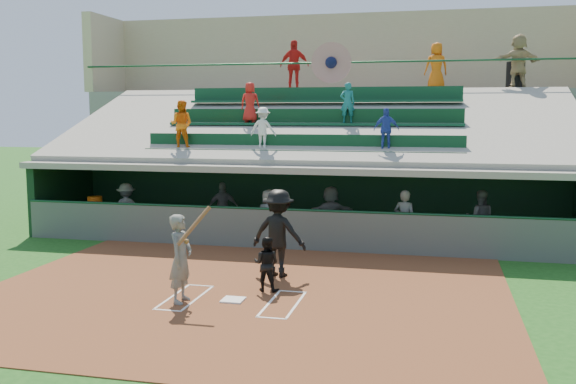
% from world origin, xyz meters
% --- Properties ---
extents(ground, '(100.00, 100.00, 0.00)m').
position_xyz_m(ground, '(0.00, 0.00, 0.00)').
color(ground, '#194B15').
rests_on(ground, ground).
extents(dirt_slab, '(11.00, 9.00, 0.02)m').
position_xyz_m(dirt_slab, '(0.00, 0.50, 0.01)').
color(dirt_slab, brown).
rests_on(dirt_slab, ground).
extents(home_plate, '(0.43, 0.43, 0.03)m').
position_xyz_m(home_plate, '(0.00, 0.00, 0.04)').
color(home_plate, white).
rests_on(home_plate, dirt_slab).
extents(batters_box_chalk, '(2.65, 1.85, 0.01)m').
position_xyz_m(batters_box_chalk, '(0.00, 0.00, 0.02)').
color(batters_box_chalk, silver).
rests_on(batters_box_chalk, dirt_slab).
extents(dugout_floor, '(16.00, 3.50, 0.04)m').
position_xyz_m(dugout_floor, '(0.00, 6.75, 0.02)').
color(dugout_floor, gray).
rests_on(dugout_floor, ground).
extents(concourse_slab, '(20.00, 3.00, 4.60)m').
position_xyz_m(concourse_slab, '(0.00, 13.50, 2.30)').
color(concourse_slab, gray).
rests_on(concourse_slab, ground).
extents(grandstand, '(20.40, 10.40, 7.80)m').
position_xyz_m(grandstand, '(-0.01, 10.51, 2.26)').
color(grandstand, '#535853').
rests_on(grandstand, ground).
extents(batter_at_plate, '(0.85, 0.75, 1.95)m').
position_xyz_m(batter_at_plate, '(-0.97, -0.32, 0.91)').
color(batter_at_plate, '#5B5E58').
rests_on(batter_at_plate, dirt_slab).
extents(catcher, '(0.59, 0.48, 1.16)m').
position_xyz_m(catcher, '(0.46, 0.86, 0.60)').
color(catcher, black).
rests_on(catcher, dirt_slab).
extents(home_umpire, '(1.40, 0.94, 2.01)m').
position_xyz_m(home_umpire, '(0.42, 2.11, 1.02)').
color(home_umpire, black).
rests_on(home_umpire, dirt_slab).
extents(dugout_bench, '(15.22, 4.27, 0.47)m').
position_xyz_m(dugout_bench, '(0.18, 7.88, 0.27)').
color(dugout_bench, olive).
rests_on(dugout_bench, dugout_floor).
extents(white_table, '(0.92, 0.78, 0.70)m').
position_xyz_m(white_table, '(-6.44, 5.90, 0.39)').
color(white_table, white).
rests_on(white_table, dugout_floor).
extents(water_cooler, '(0.44, 0.44, 0.44)m').
position_xyz_m(water_cooler, '(-6.38, 5.88, 0.96)').
color(water_cooler, '#E45B0D').
rests_on(water_cooler, white_table).
extents(dugout_player_a, '(1.14, 0.91, 1.55)m').
position_xyz_m(dugout_player_a, '(-5.43, 6.10, 0.82)').
color(dugout_player_a, '#5C5F5A').
rests_on(dugout_player_a, dugout_floor).
extents(dugout_player_b, '(1.00, 0.67, 1.58)m').
position_xyz_m(dugout_player_b, '(-2.51, 6.78, 0.83)').
color(dugout_player_b, '#595C56').
rests_on(dugout_player_b, dugout_floor).
extents(dugout_player_c, '(0.82, 0.59, 1.55)m').
position_xyz_m(dugout_player_c, '(-0.72, 5.59, 0.82)').
color(dugout_player_c, '#5D605A').
rests_on(dugout_player_c, dugout_floor).
extents(dugout_player_d, '(1.55, 1.13, 1.62)m').
position_xyz_m(dugout_player_d, '(0.95, 6.25, 0.85)').
color(dugout_player_d, '#60635E').
rests_on(dugout_player_d, dugout_floor).
extents(dugout_player_e, '(0.69, 0.55, 1.66)m').
position_xyz_m(dugout_player_e, '(3.11, 5.48, 0.87)').
color(dugout_player_e, '#545651').
rests_on(dugout_player_e, dugout_floor).
extents(dugout_player_f, '(0.79, 0.62, 1.59)m').
position_xyz_m(dugout_player_f, '(5.13, 6.44, 0.84)').
color(dugout_player_f, '#595B56').
rests_on(dugout_player_f, dugout_floor).
extents(trash_bin, '(0.65, 0.65, 0.97)m').
position_xyz_m(trash_bin, '(6.59, 12.79, 5.09)').
color(trash_bin, black).
rests_on(trash_bin, concourse_slab).
extents(concourse_staff_a, '(1.14, 0.49, 1.94)m').
position_xyz_m(concourse_staff_a, '(-1.54, 12.64, 5.57)').
color(concourse_staff_a, red).
rests_on(concourse_staff_a, concourse_slab).
extents(concourse_staff_b, '(0.97, 0.76, 1.75)m').
position_xyz_m(concourse_staff_b, '(3.80, 12.97, 5.47)').
color(concourse_staff_b, '#CD5C0C').
rests_on(concourse_staff_b, concourse_slab).
extents(concourse_staff_c, '(1.85, 1.13, 1.91)m').
position_xyz_m(concourse_staff_c, '(6.61, 12.31, 5.55)').
color(concourse_staff_c, tan).
rests_on(concourse_staff_c, concourse_slab).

